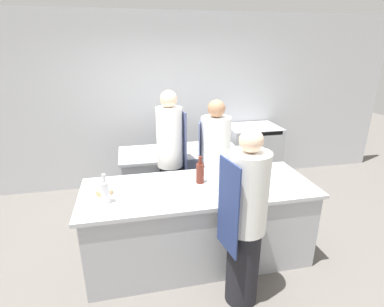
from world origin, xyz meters
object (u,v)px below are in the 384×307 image
(chef_at_stove, at_px, (170,159))
(bottle_wine, at_px, (105,191))
(bottle_olive_oil, at_px, (265,159))
(chef_at_pass_far, at_px, (215,166))
(stockpot, at_px, (169,143))
(bottle_vinegar, at_px, (200,172))
(bowl_prep_small, at_px, (228,185))
(chef_at_prep_near, at_px, (245,222))
(bowl_mixing_large, at_px, (104,191))
(cup, at_px, (253,193))
(oven_range, at_px, (251,155))

(chef_at_stove, height_order, bottle_wine, chef_at_stove)
(bottle_olive_oil, xyz_separation_m, bottle_wine, (-1.88, -0.53, 0.03))
(chef_at_pass_far, distance_m, stockpot, 0.80)
(bottle_vinegar, bearing_deg, bowl_prep_small, -37.67)
(bottle_olive_oil, xyz_separation_m, stockpot, (-1.08, 0.81, 0.04))
(chef_at_prep_near, relative_size, bowl_mixing_large, 10.00)
(bowl_prep_small, bearing_deg, bottle_wine, -178.07)
(chef_at_prep_near, bearing_deg, chef_at_pass_far, -14.55)
(bottle_olive_oil, xyz_separation_m, bowl_mixing_large, (-1.91, -0.34, -0.06))
(chef_at_stove, bearing_deg, cup, 21.37)
(chef_at_pass_far, bearing_deg, bottle_olive_oil, -89.54)
(bowl_prep_small, height_order, cup, cup)
(bottle_vinegar, height_order, stockpot, bottle_vinegar)
(chef_at_prep_near, height_order, bowl_prep_small, chef_at_prep_near)
(bowl_mixing_large, xyz_separation_m, stockpot, (0.83, 1.15, 0.10))
(bottle_wine, bearing_deg, cup, -7.59)
(chef_at_stove, relative_size, bottle_olive_oil, 7.93)
(chef_at_prep_near, bearing_deg, chef_at_stove, 6.15)
(chef_at_pass_far, relative_size, bottle_olive_oil, 7.50)
(bottle_wine, xyz_separation_m, bowl_prep_small, (1.23, 0.04, -0.08))
(bowl_mixing_large, bearing_deg, chef_at_prep_near, -31.44)
(chef_at_pass_far, relative_size, stockpot, 6.01)
(oven_range, relative_size, bottle_wine, 3.45)
(chef_at_stove, relative_size, stockpot, 6.36)
(chef_at_stove, xyz_separation_m, bottle_olive_oil, (1.12, -0.40, 0.06))
(stockpot, bearing_deg, bottle_olive_oil, -36.77)
(bowl_mixing_large, bearing_deg, bottle_vinegar, 2.34)
(chef_at_pass_far, xyz_separation_m, bottle_wine, (-1.29, -0.73, 0.15))
(stockpot, bearing_deg, chef_at_pass_far, -51.27)
(chef_at_prep_near, relative_size, cup, 18.39)
(bowl_mixing_large, xyz_separation_m, bowl_prep_small, (1.26, -0.15, 0.02))
(chef_at_stove, xyz_separation_m, stockpot, (0.04, 0.41, 0.10))
(bottle_wine, distance_m, bowl_prep_small, 1.23)
(oven_range, xyz_separation_m, chef_at_prep_near, (-1.10, -2.43, 0.34))
(bowl_mixing_large, bearing_deg, cup, -14.91)
(bottle_olive_oil, bearing_deg, bowl_mixing_large, -170.04)
(chef_at_pass_far, distance_m, bowl_mixing_large, 1.42)
(chef_at_pass_far, height_order, bottle_wine, chef_at_pass_far)
(oven_range, bearing_deg, bowl_prep_small, -120.01)
(chef_at_pass_far, relative_size, cup, 18.48)
(bottle_vinegar, distance_m, bottle_wine, 1.01)
(chef_at_prep_near, distance_m, cup, 0.43)
(bottle_vinegar, distance_m, bowl_prep_small, 0.33)
(oven_range, bearing_deg, chef_at_pass_far, -131.07)
(bowl_mixing_large, height_order, stockpot, stockpot)
(oven_range, bearing_deg, stockpot, -160.21)
(bottle_vinegar, height_order, bowl_mixing_large, bottle_vinegar)
(cup, bearing_deg, bottle_olive_oil, 56.95)
(bottle_wine, bearing_deg, bottle_olive_oil, 15.80)
(bottle_olive_oil, bearing_deg, bowl_prep_small, -142.88)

